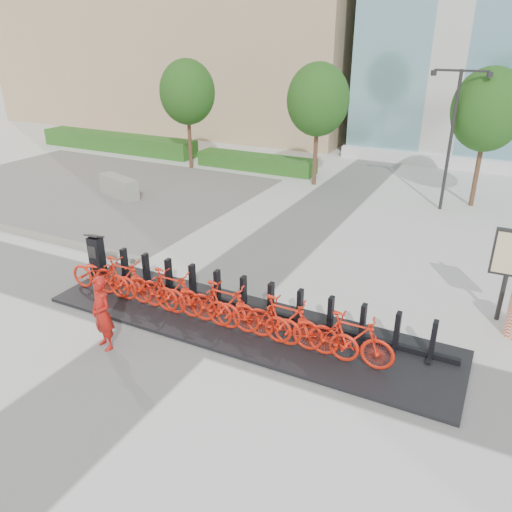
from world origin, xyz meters
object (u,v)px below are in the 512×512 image
at_px(worker_red, 102,313).
at_px(map_sign, 510,257).
at_px(jersey_barrier, 119,187).
at_px(bike_0, 100,275).
at_px(kiosk, 97,257).

distance_m(worker_red, map_sign, 8.91).
bearing_deg(worker_red, jersey_barrier, 148.76).
xyz_separation_m(bike_0, jersey_barrier, (-5.31, 6.70, -0.15)).
bearing_deg(jersey_barrier, bike_0, -32.97).
relative_size(bike_0, worker_red, 1.12).
height_order(worker_red, map_sign, map_sign).
height_order(bike_0, kiosk, kiosk).
height_order(kiosk, worker_red, worker_red).
bearing_deg(jersey_barrier, kiosk, -33.96).
distance_m(kiosk, map_sign, 10.05).
relative_size(kiosk, worker_red, 0.80).
distance_m(jersey_barrier, map_sign, 14.79).
height_order(worker_red, jersey_barrier, worker_red).
bearing_deg(kiosk, worker_red, -49.85).
height_order(kiosk, jersey_barrier, kiosk).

